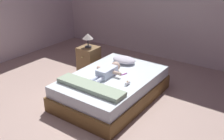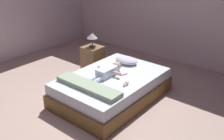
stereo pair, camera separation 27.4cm
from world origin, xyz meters
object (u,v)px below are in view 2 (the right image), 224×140
at_px(toothbrush, 124,74).
at_px(baby_bottle, 126,84).
at_px(pillow, 126,60).
at_px(nightstand, 93,59).
at_px(bed, 112,87).
at_px(lamp, 92,36).
at_px(baby, 108,71).

bearing_deg(toothbrush, baby_bottle, -48.69).
distance_m(pillow, toothbrush, 0.51).
bearing_deg(nightstand, bed, -31.30).
distance_m(bed, toothbrush, 0.30).
height_order(toothbrush, nightstand, nightstand).
xyz_separation_m(bed, pillow, (-0.14, 0.57, 0.27)).
xyz_separation_m(lamp, baby_bottle, (1.39, -0.75, -0.29)).
xyz_separation_m(bed, baby, (-0.07, -0.01, 0.28)).
relative_size(pillow, baby_bottle, 4.87).
bearing_deg(pillow, lamp, 177.08).
xyz_separation_m(bed, baby_bottle, (0.38, -0.13, 0.24)).
distance_m(bed, baby, 0.29).
distance_m(nightstand, baby_bottle, 1.59).
distance_m(toothbrush, nightstand, 1.26).
xyz_separation_m(pillow, toothbrush, (0.27, -0.43, -0.05)).
xyz_separation_m(pillow, lamp, (-0.88, 0.04, 0.26)).
xyz_separation_m(toothbrush, nightstand, (-1.15, 0.47, -0.17)).
bearing_deg(baby, baby_bottle, -15.19).
height_order(baby, toothbrush, baby).
bearing_deg(baby_bottle, baby, 164.81).
relative_size(bed, toothbrush, 12.43).
bearing_deg(toothbrush, lamp, 157.61).
xyz_separation_m(pillow, nightstand, (-0.88, 0.04, -0.21)).
height_order(toothbrush, lamp, lamp).
xyz_separation_m(bed, lamp, (-1.02, 0.62, 0.54)).
xyz_separation_m(pillow, baby_bottle, (0.51, -0.70, -0.03)).
bearing_deg(pillow, nightstand, 177.08).
relative_size(baby, toothbrush, 4.58).
bearing_deg(lamp, nightstand, -90.00).
bearing_deg(toothbrush, bed, -133.03).
xyz_separation_m(baby, baby_bottle, (0.44, -0.12, -0.04)).
bearing_deg(nightstand, baby, -33.47).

